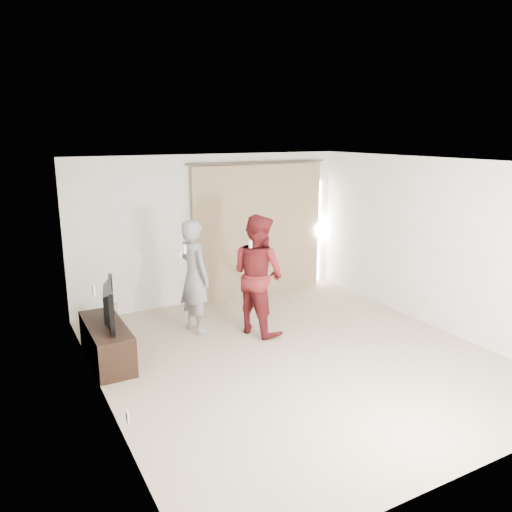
# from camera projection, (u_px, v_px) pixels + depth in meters

# --- Properties ---
(floor) EXTENTS (5.50, 5.50, 0.00)m
(floor) POSITION_uv_depth(u_px,v_px,m) (295.00, 356.00, 6.77)
(floor) COLOR tan
(floor) RESTS_ON ground
(wall_back) EXTENTS (5.00, 0.04, 2.60)m
(wall_back) POSITION_uv_depth(u_px,v_px,m) (212.00, 229.00, 8.80)
(wall_back) COLOR white
(wall_back) RESTS_ON ground
(wall_left) EXTENTS (0.04, 5.50, 2.60)m
(wall_left) POSITION_uv_depth(u_px,v_px,m) (99.00, 292.00, 5.30)
(wall_left) COLOR white
(wall_left) RESTS_ON ground
(ceiling) EXTENTS (5.00, 5.50, 0.01)m
(ceiling) POSITION_uv_depth(u_px,v_px,m) (299.00, 162.00, 6.14)
(ceiling) COLOR silver
(ceiling) RESTS_ON wall_back
(curtain) EXTENTS (2.80, 0.11, 2.46)m
(curtain) POSITION_uv_depth(u_px,v_px,m) (259.00, 230.00, 9.19)
(curtain) COLOR tan
(curtain) RESTS_ON ground
(tv_console) EXTENTS (0.46, 1.34, 0.52)m
(tv_console) POSITION_uv_depth(u_px,v_px,m) (107.00, 342.00, 6.58)
(tv_console) COLOR black
(tv_console) RESTS_ON ground
(tv) EXTENTS (0.32, 0.97, 0.55)m
(tv) POSITION_uv_depth(u_px,v_px,m) (104.00, 304.00, 6.45)
(tv) COLOR black
(tv) RESTS_ON tv_console
(scratching_post) EXTENTS (0.33, 0.33, 0.44)m
(scratching_post) POSITION_uv_depth(u_px,v_px,m) (112.00, 321.00, 7.56)
(scratching_post) COLOR tan
(scratching_post) RESTS_ON ground
(person_man) EXTENTS (0.52, 0.69, 1.72)m
(person_man) POSITION_uv_depth(u_px,v_px,m) (195.00, 276.00, 7.46)
(person_man) COLOR gray
(person_man) RESTS_ON ground
(person_woman) EXTENTS (0.93, 1.05, 1.81)m
(person_woman) POSITION_uv_depth(u_px,v_px,m) (258.00, 274.00, 7.41)
(person_woman) COLOR #5D1518
(person_woman) RESTS_ON ground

